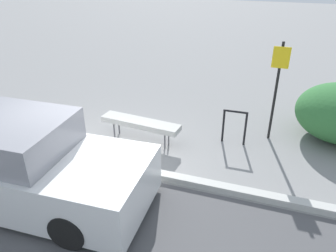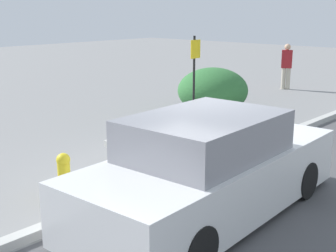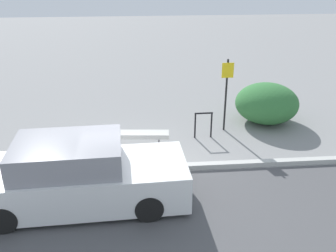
{
  "view_description": "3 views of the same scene",
  "coord_description": "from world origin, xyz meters",
  "px_view_note": "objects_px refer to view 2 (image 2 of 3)",
  "views": [
    {
      "loc": [
        3.03,
        -4.91,
        3.87
      ],
      "look_at": [
        0.95,
        1.1,
        0.57
      ],
      "focal_mm": 35.0,
      "sensor_mm": 36.0,
      "label": 1
    },
    {
      "loc": [
        -6.18,
        -5.11,
        2.95
      ],
      "look_at": [
        -0.04,
        0.44,
        0.87
      ],
      "focal_mm": 50.0,
      "sensor_mm": 36.0,
      "label": 2
    },
    {
      "loc": [
        0.31,
        -8.41,
        4.96
      ],
      "look_at": [
        1.16,
        1.05,
        0.77
      ],
      "focal_mm": 40.0,
      "sensor_mm": 36.0,
      "label": 3
    }
  ],
  "objects_px": {
    "bench": "(148,137)",
    "sign_post": "(194,72)",
    "pedestrian": "(287,65)",
    "bike_rack": "(190,114)",
    "parked_car_near": "(210,170)",
    "fire_hydrant": "(64,175)"
  },
  "relations": [
    {
      "from": "sign_post",
      "to": "parked_car_near",
      "type": "relative_size",
      "value": 0.49
    },
    {
      "from": "bike_rack",
      "to": "parked_car_near",
      "type": "height_order",
      "value": "parked_car_near"
    },
    {
      "from": "fire_hydrant",
      "to": "bike_rack",
      "type": "bearing_deg",
      "value": 13.54
    },
    {
      "from": "fire_hydrant",
      "to": "pedestrian",
      "type": "xyz_separation_m",
      "value": [
        11.91,
        2.56,
        0.5
      ]
    },
    {
      "from": "sign_post",
      "to": "parked_car_near",
      "type": "height_order",
      "value": "sign_post"
    },
    {
      "from": "bike_rack",
      "to": "parked_car_near",
      "type": "relative_size",
      "value": 0.17
    },
    {
      "from": "sign_post",
      "to": "bench",
      "type": "bearing_deg",
      "value": -158.34
    },
    {
      "from": "bench",
      "to": "bike_rack",
      "type": "xyz_separation_m",
      "value": [
        2.06,
        0.62,
        0.04
      ]
    },
    {
      "from": "bike_rack",
      "to": "pedestrian",
      "type": "relative_size",
      "value": 0.49
    },
    {
      "from": "pedestrian",
      "to": "parked_car_near",
      "type": "relative_size",
      "value": 0.36
    },
    {
      "from": "bench",
      "to": "sign_post",
      "type": "height_order",
      "value": "sign_post"
    },
    {
      "from": "bike_rack",
      "to": "fire_hydrant",
      "type": "distance_m",
      "value": 4.54
    },
    {
      "from": "bench",
      "to": "pedestrian",
      "type": "distance_m",
      "value": 9.79
    },
    {
      "from": "sign_post",
      "to": "fire_hydrant",
      "type": "bearing_deg",
      "value": -163.17
    },
    {
      "from": "bench",
      "to": "parked_car_near",
      "type": "xyz_separation_m",
      "value": [
        -1.27,
        -2.5,
        0.22
      ]
    },
    {
      "from": "sign_post",
      "to": "pedestrian",
      "type": "xyz_separation_m",
      "value": [
        6.72,
        0.99,
        -0.48
      ]
    },
    {
      "from": "bike_rack",
      "to": "fire_hydrant",
      "type": "relative_size",
      "value": 1.08
    },
    {
      "from": "bike_rack",
      "to": "bench",
      "type": "bearing_deg",
      "value": -163.29
    },
    {
      "from": "bench",
      "to": "bike_rack",
      "type": "distance_m",
      "value": 2.15
    },
    {
      "from": "bench",
      "to": "sign_post",
      "type": "distance_m",
      "value": 3.18
    },
    {
      "from": "pedestrian",
      "to": "sign_post",
      "type": "bearing_deg",
      "value": -107.78
    },
    {
      "from": "sign_post",
      "to": "parked_car_near",
      "type": "xyz_separation_m",
      "value": [
        -4.1,
        -3.62,
        -0.7
      ]
    }
  ]
}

